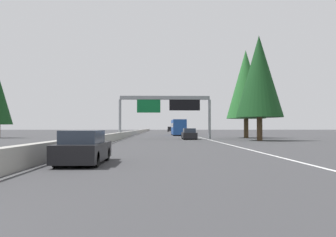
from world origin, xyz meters
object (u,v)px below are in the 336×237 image
object	(u,v)px
bus_far_left	(178,127)
sedan_mid_right	(84,148)
conifer_right_near	(259,76)
sedan_near_center	(189,134)
sign_gantry_overhead	(166,105)
pickup_mid_left	(170,129)
conifer_right_mid	(246,84)

from	to	relation	value
bus_far_left	sedan_mid_right	bearing A→B (deg)	172.21
conifer_right_near	sedan_near_center	bearing A→B (deg)	61.82
sign_gantry_overhead	sedan_near_center	distance (m)	5.19
pickup_mid_left	conifer_right_near	distance (m)	84.45
pickup_mid_left	conifer_right_mid	size ratio (longest dim) A/B	0.42
bus_far_left	sign_gantry_overhead	bearing A→B (deg)	172.37
sedan_mid_right	bus_far_left	size ratio (longest dim) A/B	0.38
sedan_mid_right	conifer_right_mid	world-z (taller)	conifer_right_mid
bus_far_left	conifer_right_mid	xyz separation A→B (m)	(-16.92, -9.37, 6.45)
sedan_near_center	conifer_right_near	size ratio (longest dim) A/B	0.34
sign_gantry_overhead	conifer_right_near	distance (m)	12.91
conifer_right_mid	sedan_mid_right	bearing A→B (deg)	155.01
bus_far_left	conifer_right_near	world-z (taller)	conifer_right_near
sign_gantry_overhead	conifer_right_near	world-z (taller)	conifer_right_near
sedan_mid_right	conifer_right_mid	distance (m)	39.87
sign_gantry_overhead	bus_far_left	size ratio (longest dim) A/B	1.10
bus_far_left	conifer_right_near	bearing A→B (deg)	-162.99
sedan_mid_right	sign_gantry_overhead	bearing A→B (deg)	-7.91
bus_far_left	sedan_near_center	bearing A→B (deg)	-179.63
sedan_near_center	pickup_mid_left	bearing A→B (deg)	-0.07
pickup_mid_left	sedan_near_center	bearing A→B (deg)	179.93
sign_gantry_overhead	conifer_right_mid	xyz separation A→B (m)	(4.66, -12.26, 3.46)
bus_far_left	pickup_mid_left	xyz separation A→B (m)	(56.59, -0.24, -0.80)
sedan_near_center	conifer_right_mid	bearing A→B (deg)	-57.46
sedan_mid_right	bus_far_left	distance (m)	52.92
sedan_near_center	pickup_mid_left	size ratio (longest dim) A/B	0.79
sign_gantry_overhead	conifer_right_mid	distance (m)	13.57
pickup_mid_left	conifer_right_near	size ratio (longest dim) A/B	0.44
sign_gantry_overhead	bus_far_left	bearing A→B (deg)	-7.63
sedan_near_center	conifer_right_mid	xyz separation A→B (m)	(5.89, -9.23, 7.48)
sign_gantry_overhead	conifer_right_mid	world-z (taller)	conifer_right_mid
sign_gantry_overhead	pickup_mid_left	world-z (taller)	sign_gantry_overhead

